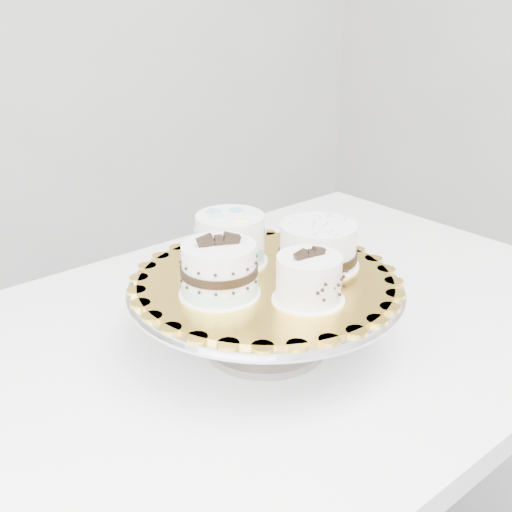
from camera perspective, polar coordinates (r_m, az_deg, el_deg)
table at (r=1.10m, az=1.14°, el=-9.35°), size 1.28×0.90×0.75m
cake_stand at (r=0.96m, az=0.84°, el=-4.17°), size 0.41×0.41×0.11m
cake_board at (r=0.94m, az=0.86°, el=-2.16°), size 0.49×0.49×0.01m
cake_swirl at (r=0.87m, az=4.71°, el=-2.12°), size 0.10×0.10×0.08m
cake_banded at (r=0.88m, az=-3.29°, el=-1.39°), size 0.13×0.13×0.09m
cake_dots at (r=0.98m, az=-2.31°, el=1.59°), size 0.13×0.13×0.08m
cake_ribbon at (r=0.98m, az=5.58°, el=0.88°), size 0.15×0.15×0.07m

